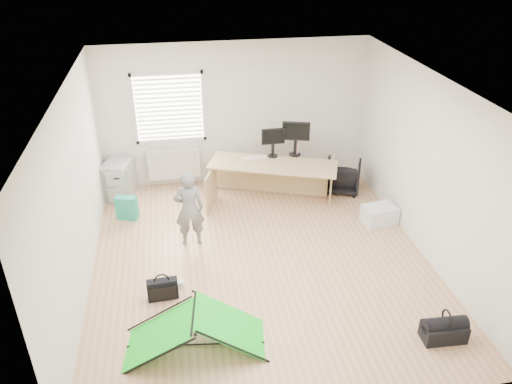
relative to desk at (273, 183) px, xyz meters
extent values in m
plane|color=tan|center=(-0.53, -1.70, -0.38)|extent=(5.50, 5.50, 0.00)
cube|color=silver|center=(-0.53, 1.05, 0.97)|extent=(5.00, 0.02, 2.70)
cube|color=silver|center=(-1.73, 1.01, 1.17)|extent=(1.20, 0.06, 1.20)
cube|color=silver|center=(-1.73, 0.97, 0.07)|extent=(1.00, 0.12, 0.60)
cube|color=tan|center=(0.00, 0.00, 0.00)|extent=(2.35, 1.44, 0.76)
cube|color=#AAACAF|center=(-2.74, 0.71, -0.04)|extent=(0.60, 0.70, 0.69)
cube|color=black|center=(0.06, 0.31, 0.58)|extent=(0.42, 0.10, 0.40)
cube|color=black|center=(0.47, 0.30, 0.62)|extent=(0.51, 0.24, 0.47)
cube|color=beige|center=(-0.28, 0.28, 0.39)|extent=(0.44, 0.17, 0.02)
cylinder|color=#CC7282|center=(0.51, 0.33, 0.49)|extent=(0.06, 0.06, 0.22)
imported|color=black|center=(1.40, 0.22, -0.09)|extent=(0.83, 0.84, 0.59)
imported|color=slate|center=(-1.54, -1.09, 0.25)|extent=(0.48, 0.33, 1.27)
cube|color=silver|center=(1.65, -1.01, -0.23)|extent=(0.60, 0.46, 0.31)
cube|color=#1E9171|center=(-2.58, -0.15, -0.17)|extent=(0.38, 0.26, 0.42)
cube|color=black|center=(-2.00, -2.35, -0.23)|extent=(0.42, 0.15, 0.31)
cube|color=silver|center=(-1.76, -2.15, -0.33)|extent=(0.12, 0.12, 0.10)
cube|color=black|center=(1.39, -3.70, -0.27)|extent=(0.54, 0.29, 0.23)
camera|label=1|loc=(-1.65, -7.77, 4.18)|focal=35.00mm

